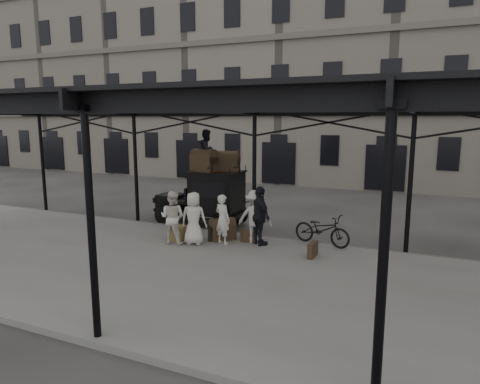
% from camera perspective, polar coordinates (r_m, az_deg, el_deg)
% --- Properties ---
extents(ground, '(120.00, 120.00, 0.00)m').
position_cam_1_polar(ground, '(13.42, -1.38, -8.35)').
color(ground, '#383533').
rests_on(ground, ground).
extents(platform, '(28.00, 8.00, 0.15)m').
position_cam_1_polar(platform, '(11.72, -5.64, -10.75)').
color(platform, slate).
rests_on(platform, ground).
extents(canopy, '(22.50, 9.00, 4.74)m').
position_cam_1_polar(canopy, '(11.23, -5.32, 11.90)').
color(canopy, black).
rests_on(canopy, ground).
extents(building_frontage, '(64.00, 8.00, 14.00)m').
position_cam_1_polar(building_frontage, '(30.15, 13.87, 14.88)').
color(building_frontage, slate).
rests_on(building_frontage, ground).
extents(taxi, '(3.65, 1.55, 2.18)m').
position_cam_1_polar(taxi, '(16.74, -4.07, -0.47)').
color(taxi, black).
rests_on(taxi, ground).
extents(porter_left, '(0.69, 0.56, 1.62)m').
position_cam_1_polar(porter_left, '(13.86, -2.34, -3.64)').
color(porter_left, silver).
rests_on(porter_left, platform).
extents(porter_midleft, '(0.89, 0.72, 1.73)m').
position_cam_1_polar(porter_midleft, '(14.03, -9.00, -3.36)').
color(porter_midleft, silver).
rests_on(porter_midleft, platform).
extents(porter_centre, '(0.93, 0.71, 1.71)m').
position_cam_1_polar(porter_centre, '(13.87, -6.20, -3.50)').
color(porter_centre, silver).
rests_on(porter_centre, platform).
extents(porter_official, '(1.16, 1.08, 1.91)m').
position_cam_1_polar(porter_official, '(13.67, 2.66, -3.20)').
color(porter_official, black).
rests_on(porter_official, platform).
extents(porter_right, '(1.20, 0.79, 1.74)m').
position_cam_1_polar(porter_right, '(13.93, 2.00, -3.30)').
color(porter_right, '#BDB7AD').
rests_on(porter_right, platform).
extents(bicycle, '(2.04, 1.14, 1.02)m').
position_cam_1_polar(bicycle, '(14.03, 10.88, -4.91)').
color(bicycle, black).
rests_on(bicycle, platform).
extents(porter_roof, '(0.62, 0.79, 1.59)m').
position_cam_1_polar(porter_roof, '(16.44, -4.40, 5.56)').
color(porter_roof, black).
rests_on(porter_roof, taxi).
extents(steamer_trunk_roof_near, '(1.06, 0.76, 0.71)m').
position_cam_1_polar(steamer_trunk_roof_near, '(16.38, -4.78, 4.01)').
color(steamer_trunk_roof_near, '#3F2C1D').
rests_on(steamer_trunk_roof_near, taxi).
extents(steamer_trunk_roof_far, '(0.95, 0.66, 0.64)m').
position_cam_1_polar(steamer_trunk_roof_far, '(16.44, -1.73, 3.94)').
color(steamer_trunk_roof_far, '#3F2C1D').
rests_on(steamer_trunk_roof_far, taxi).
extents(steamer_trunk_platform, '(0.95, 0.94, 0.61)m').
position_cam_1_polar(steamer_trunk_platform, '(14.44, -2.36, -5.16)').
color(steamer_trunk_platform, '#3F2C1D').
rests_on(steamer_trunk_platform, platform).
extents(wicker_hamper, '(0.67, 0.55, 0.50)m').
position_cam_1_polar(wicker_hamper, '(14.48, -8.19, -5.43)').
color(wicker_hamper, brown).
rests_on(wicker_hamper, platform).
extents(suitcase_upright, '(0.18, 0.61, 0.45)m').
position_cam_1_polar(suitcase_upright, '(12.84, 9.67, -7.58)').
color(suitcase_upright, '#3F2C1D').
rests_on(suitcase_upright, platform).
extents(suitcase_flat, '(0.61, 0.21, 0.40)m').
position_cam_1_polar(suitcase_flat, '(14.12, 1.28, -5.93)').
color(suitcase_flat, '#3F2C1D').
rests_on(suitcase_flat, platform).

